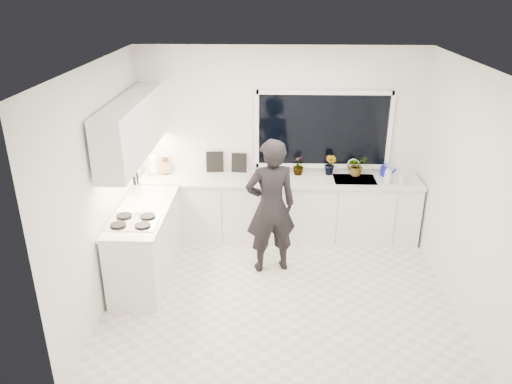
{
  "coord_description": "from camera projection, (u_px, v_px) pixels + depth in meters",
  "views": [
    {
      "loc": [
        -0.1,
        -5.08,
        3.47
      ],
      "look_at": [
        -0.29,
        0.4,
        1.15
      ],
      "focal_mm": 35.0,
      "sensor_mm": 36.0,
      "label": 1
    }
  ],
  "objects": [
    {
      "name": "pizza_tray",
      "position": [
        262.0,
        178.0,
        6.98
      ],
      "size": [
        0.43,
        0.33,
        0.03
      ],
      "primitive_type": "cube",
      "rotation": [
        0.0,
        0.0,
        -0.06
      ],
      "color": "silver",
      "rests_on": "countertop_back"
    },
    {
      "name": "paper_towel_roll",
      "position": [
        153.0,
        166.0,
        7.1
      ],
      "size": [
        0.12,
        0.12,
        0.26
      ],
      "primitive_type": "cylinder",
      "rotation": [
        0.0,
        0.0,
        -0.06
      ],
      "color": "white",
      "rests_on": "countertop_back"
    },
    {
      "name": "picture_frame_large",
      "position": [
        239.0,
        163.0,
        7.19
      ],
      "size": [
        0.22,
        0.04,
        0.28
      ],
      "primitive_type": "cube",
      "rotation": [
        0.0,
        0.0,
        -0.1
      ],
      "color": "black",
      "rests_on": "countertop_back"
    },
    {
      "name": "soap_bottles",
      "position": [
        393.0,
        175.0,
        6.77
      ],
      "size": [
        0.33,
        0.13,
        0.27
      ],
      "color": "#D8BF66",
      "rests_on": "countertop_back"
    },
    {
      "name": "pizza",
      "position": [
        262.0,
        177.0,
        6.97
      ],
      "size": [
        0.39,
        0.29,
        0.01
      ],
      "primitive_type": "cube",
      "rotation": [
        0.0,
        0.0,
        -0.06
      ],
      "color": "#B62918",
      "rests_on": "pizza_tray"
    },
    {
      "name": "faucet",
      "position": [
        353.0,
        167.0,
        7.11
      ],
      "size": [
        0.03,
        0.03,
        0.22
      ],
      "primitive_type": "cylinder",
      "color": "silver",
      "rests_on": "countertop_back"
    },
    {
      "name": "floor",
      "position": [
        279.0,
        293.0,
        6.03
      ],
      "size": [
        4.0,
        3.5,
        0.02
      ],
      "primitive_type": "cube",
      "color": "beige",
      "rests_on": "ground"
    },
    {
      "name": "knife_block",
      "position": [
        165.0,
        166.0,
        7.14
      ],
      "size": [
        0.15,
        0.13,
        0.22
      ],
      "primitive_type": "cube",
      "rotation": [
        0.0,
        0.0,
        0.3
      ],
      "color": "#8A5C40",
      "rests_on": "countertop_back"
    },
    {
      "name": "upper_cabinets",
      "position": [
        133.0,
        127.0,
        6.01
      ],
      "size": [
        0.34,
        2.1,
        0.7
      ],
      "primitive_type": "cube",
      "color": "white",
      "rests_on": "wall_left"
    },
    {
      "name": "base_cabinets_left",
      "position": [
        146.0,
        244.0,
        6.23
      ],
      "size": [
        0.58,
        1.6,
        0.88
      ],
      "primitive_type": "cube",
      "color": "white",
      "rests_on": "floor"
    },
    {
      "name": "ceiling",
      "position": [
        284.0,
        64.0,
        4.97
      ],
      "size": [
        4.0,
        3.5,
        0.02
      ],
      "primitive_type": "cube",
      "color": "white",
      "rests_on": "wall_back"
    },
    {
      "name": "picture_frame_small",
      "position": [
        215.0,
        162.0,
        7.19
      ],
      "size": [
        0.25,
        0.04,
        0.3
      ],
      "primitive_type": "cube",
      "rotation": [
        0.0,
        0.0,
        0.07
      ],
      "color": "black",
      "rests_on": "countertop_back"
    },
    {
      "name": "sink",
      "position": [
        354.0,
        183.0,
        6.99
      ],
      "size": [
        0.58,
        0.42,
        0.14
      ],
      "primitive_type": "cube",
      "color": "silver",
      "rests_on": "countertop_back"
    },
    {
      "name": "window",
      "position": [
        323.0,
        130.0,
        6.99
      ],
      "size": [
        1.8,
        0.02,
        1.0
      ],
      "primitive_type": "cube",
      "color": "black",
      "rests_on": "wall_back"
    },
    {
      "name": "utensil_crock",
      "position": [
        137.0,
        189.0,
        6.43
      ],
      "size": [
        0.17,
        0.17,
        0.16
      ],
      "primitive_type": "cylinder",
      "rotation": [
        0.0,
        0.0,
        0.38
      ],
      "color": "#A8A8AC",
      "rests_on": "countertop_left"
    },
    {
      "name": "countertop_back",
      "position": [
        279.0,
        180.0,
        7.0
      ],
      "size": [
        3.94,
        0.62,
        0.04
      ],
      "primitive_type": "cube",
      "color": "silver",
      "rests_on": "base_cabinets_back"
    },
    {
      "name": "herb_plants",
      "position": [
        330.0,
        165.0,
        7.07
      ],
      "size": [
        1.39,
        0.3,
        0.32
      ],
      "color": "#26662D",
      "rests_on": "countertop_back"
    },
    {
      "name": "person",
      "position": [
        271.0,
        207.0,
        6.21
      ],
      "size": [
        0.73,
        0.57,
        1.76
      ],
      "primitive_type": "imported",
      "rotation": [
        0.0,
        0.0,
        3.4
      ],
      "color": "black",
      "rests_on": "floor"
    },
    {
      "name": "wall_left",
      "position": [
        101.0,
        187.0,
        5.56
      ],
      "size": [
        0.02,
        3.5,
        2.7
      ],
      "primitive_type": "cube",
      "color": "white",
      "rests_on": "ground"
    },
    {
      "name": "stovetop",
      "position": [
        133.0,
        221.0,
        5.71
      ],
      "size": [
        0.56,
        0.48,
        0.03
      ],
      "primitive_type": "cube",
      "color": "black",
      "rests_on": "countertop_left"
    },
    {
      "name": "wall_right",
      "position": [
        466.0,
        192.0,
        5.43
      ],
      "size": [
        0.02,
        3.5,
        2.7
      ],
      "primitive_type": "cube",
      "color": "white",
      "rests_on": "ground"
    },
    {
      "name": "wall_back",
      "position": [
        280.0,
        142.0,
        7.12
      ],
      "size": [
        4.0,
        0.02,
        2.7
      ],
      "primitive_type": "cube",
      "color": "white",
      "rests_on": "ground"
    },
    {
      "name": "base_cabinets_back",
      "position": [
        279.0,
        209.0,
        7.19
      ],
      "size": [
        3.92,
        0.58,
        0.88
      ],
      "primitive_type": "cube",
      "color": "white",
      "rests_on": "floor"
    },
    {
      "name": "watering_can",
      "position": [
        385.0,
        171.0,
        7.08
      ],
      "size": [
        0.15,
        0.15,
        0.13
      ],
      "primitive_type": "cylinder",
      "rotation": [
        0.0,
        0.0,
        0.1
      ],
      "color": "#1319B3",
      "rests_on": "countertop_back"
    },
    {
      "name": "countertop_left",
      "position": [
        143.0,
        211.0,
        6.05
      ],
      "size": [
        0.62,
        1.6,
        0.04
      ],
      "primitive_type": "cube",
      "color": "silver",
      "rests_on": "base_cabinets_left"
    }
  ]
}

